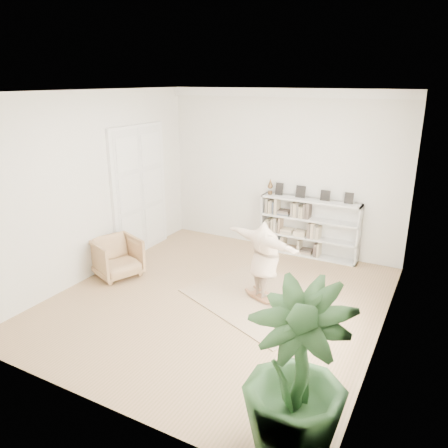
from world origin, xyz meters
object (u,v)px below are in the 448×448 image
(bookshelf, at_px, (309,228))
(armchair, at_px, (117,257))
(rocker_board, at_px, (263,296))
(person, at_px, (264,258))
(houseplant, at_px, (296,374))

(bookshelf, distance_m, armchair, 4.18)
(bookshelf, relative_size, rocker_board, 3.97)
(rocker_board, height_order, person, person)
(rocker_board, bearing_deg, armchair, -148.75)
(bookshelf, height_order, person, bookshelf)
(bookshelf, relative_size, houseplant, 1.14)
(rocker_board, height_order, houseplant, houseplant)
(rocker_board, bearing_deg, person, 112.96)
(bookshelf, bearing_deg, rocker_board, -91.05)
(bookshelf, xyz_separation_m, rocker_board, (-0.04, -2.41, -0.57))
(rocker_board, xyz_separation_m, houseplant, (1.60, -2.96, 0.90))
(rocker_board, distance_m, houseplant, 3.48)
(armchair, relative_size, person, 0.50)
(bookshelf, relative_size, armchair, 2.55)
(armchair, height_order, rocker_board, armchair)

